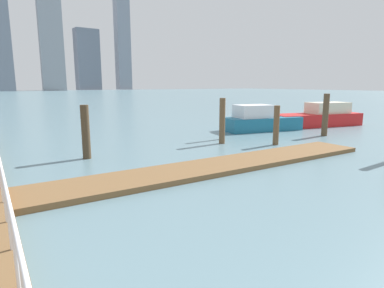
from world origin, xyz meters
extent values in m
plane|color=slate|center=(0.00, 20.00, 0.00)|extent=(300.00, 300.00, 0.00)
cube|color=brown|center=(3.79, 10.19, 0.09)|extent=(14.57, 2.00, 0.18)
cylinder|color=white|center=(-3.15, 5.31, 0.93)|extent=(0.06, 0.06, 1.05)
cylinder|color=white|center=(-3.15, 6.61, 0.93)|extent=(0.06, 0.06, 1.05)
cylinder|color=white|center=(-3.15, 7.91, 0.93)|extent=(0.06, 0.06, 1.05)
cylinder|color=white|center=(-3.15, 9.21, 0.93)|extent=(0.06, 0.06, 1.05)
cylinder|color=white|center=(-3.15, 8.56, 1.45)|extent=(0.06, 27.35, 0.06)
cylinder|color=#473826|center=(0.14, 14.48, 1.13)|extent=(0.34, 0.34, 2.26)
cylinder|color=brown|center=(9.24, 12.43, 1.02)|extent=(0.30, 0.30, 2.03)
cylinder|color=brown|center=(7.99, 15.28, 1.11)|extent=(0.24, 0.24, 2.21)
cylinder|color=brown|center=(13.96, 12.94, 1.27)|extent=(0.35, 0.35, 2.54)
cylinder|color=brown|center=(7.12, 14.23, 1.20)|extent=(0.31, 0.31, 2.39)
cube|color=red|center=(17.53, 16.19, 0.46)|extent=(7.32, 3.36, 0.93)
cube|color=beige|center=(18.51, 16.00, 1.34)|extent=(3.35, 2.19, 0.82)
cube|color=#1E6B8C|center=(12.46, 16.74, 0.44)|extent=(5.56, 3.00, 0.89)
cube|color=white|center=(11.77, 16.88, 1.31)|extent=(2.61, 2.04, 0.85)
cube|color=#8C939E|center=(25.29, 167.08, 35.14)|extent=(10.84, 10.92, 70.28)
cube|color=slate|center=(43.75, 175.43, 15.32)|extent=(12.20, 7.09, 30.64)
cube|color=gray|center=(63.55, 176.80, 34.64)|extent=(7.72, 9.25, 69.29)
camera|label=1|loc=(-3.30, 0.79, 3.11)|focal=30.35mm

